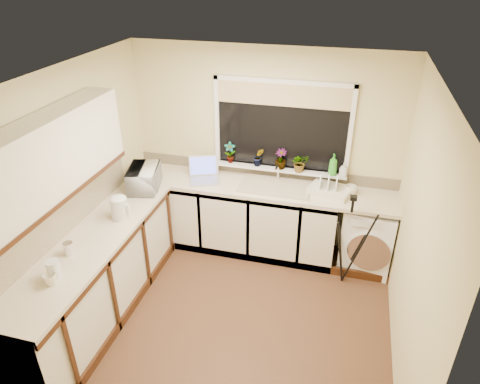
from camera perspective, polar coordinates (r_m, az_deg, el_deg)
name	(u,v)px	position (r m, az deg, el deg)	size (l,w,h in m)	color
floor	(231,313)	(4.70, -1.15, -15.67)	(3.20, 3.20, 0.00)	brown
ceiling	(228,79)	(3.46, -1.56, 14.68)	(3.20, 3.20, 0.00)	white
wall_back	(264,150)	(5.24, 3.21, 5.50)	(3.20, 3.20, 0.00)	beige
wall_front	(163,337)	(2.85, -10.07, -18.31)	(3.20, 3.20, 0.00)	beige
wall_left	(75,192)	(4.60, -20.88, 0.00)	(3.00, 3.00, 0.00)	beige
wall_right	(416,240)	(3.88, 22.14, -5.82)	(3.00, 3.00, 0.00)	beige
base_cabinet_back	(232,216)	(5.42, -1.05, -3.11)	(2.55, 0.60, 0.86)	silver
base_cabinet_left	(98,279)	(4.66, -18.11, -10.79)	(0.54, 2.40, 0.86)	silver
worktop_back	(258,187)	(5.12, 2.41, 0.67)	(3.20, 0.60, 0.04)	beige
worktop_left	(91,242)	(4.40, -18.99, -6.25)	(0.60, 2.40, 0.04)	beige
upper_cabinet	(48,159)	(3.95, -23.94, 3.98)	(0.28, 1.90, 0.70)	silver
splashback_left	(60,216)	(4.43, -22.63, -2.96)	(0.02, 2.40, 0.45)	beige
splashback_back	(263,170)	(5.33, 3.11, 2.93)	(3.20, 0.02, 0.14)	beige
window_glass	(282,127)	(5.07, 5.51, 8.56)	(1.50, 0.02, 1.00)	black
window_blind	(283,95)	(4.93, 5.66, 12.56)	(1.50, 0.02, 0.25)	tan
windowsill	(279,169)	(5.22, 5.14, 3.06)	(1.60, 0.14, 0.03)	white
sink	(275,186)	(5.08, 4.62, 0.73)	(0.82, 0.46, 0.03)	tan
faucet	(278,172)	(5.18, 5.03, 2.68)	(0.03, 0.03, 0.24)	silver
washing_machine	(369,236)	(5.30, 16.60, -5.60)	(0.57, 0.55, 0.81)	white
laptop	(204,174)	(5.26, -4.72, 2.42)	(0.46, 0.46, 0.25)	#A4A3AB
kettle	(119,208)	(4.60, -15.59, -2.10)	(0.17, 0.17, 0.23)	silver
dish_rack	(330,190)	(5.04, 11.70, 0.22)	(0.45, 0.34, 0.07)	beige
tripod	(347,241)	(4.89, 13.94, -6.25)	(0.54, 0.54, 1.11)	black
glass_jug	(54,269)	(4.00, -23.31, -9.29)	(0.11, 0.11, 0.16)	silver
steel_jar	(69,248)	(4.24, -21.60, -6.90)	(0.09, 0.09, 0.12)	silver
microwave	(144,178)	(5.10, -12.50, 1.78)	(0.48, 0.32, 0.27)	silver
plant_a	(230,153)	(5.28, -1.33, 5.19)	(0.14, 0.09, 0.26)	#999999
plant_b	(259,157)	(5.20, 2.45, 4.62)	(0.13, 0.10, 0.23)	#999999
plant_c	(281,159)	(5.15, 5.37, 4.35)	(0.14, 0.14, 0.24)	#999999
plant_d	(300,163)	(5.11, 7.88, 3.83)	(0.20, 0.17, 0.22)	#999999
soap_bottle_green	(333,165)	(5.08, 12.14, 3.53)	(0.10, 0.10, 0.26)	green
soap_bottle_clear	(344,170)	(5.10, 13.45, 2.88)	(0.07, 0.08, 0.17)	#999999
cup_back	(351,190)	(5.05, 14.33, 0.24)	(0.14, 0.14, 0.11)	silver
cup_left	(50,279)	(3.95, -23.67, -10.47)	(0.11, 0.11, 0.10)	beige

